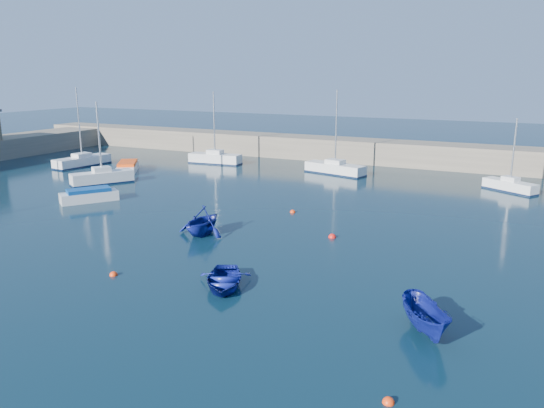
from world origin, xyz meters
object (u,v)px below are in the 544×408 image
at_px(sailboat_7, 510,186).
at_px(dinghy_left, 202,221).
at_px(dinghy_center, 223,280).
at_px(sailboat_4, 82,161).
at_px(sailboat_6, 335,168).
at_px(dinghy_right, 426,318).
at_px(motorboat_2, 128,167).
at_px(sailboat_3, 102,177).
at_px(sailboat_5, 215,158).
at_px(motorboat_1, 89,195).

relative_size(sailboat_7, dinghy_left, 1.79).
bearing_deg(dinghy_center, sailboat_4, 118.44).
bearing_deg(dinghy_left, dinghy_center, -50.37).
relative_size(sailboat_6, dinghy_left, 2.39).
relative_size(dinghy_center, dinghy_left, 1.02).
xyz_separation_m(sailboat_4, sailboat_6, (27.31, 7.97, 0.02)).
distance_m(sailboat_4, dinghy_right, 48.49).
height_order(motorboat_2, dinghy_center, motorboat_2).
distance_m(sailboat_7, dinghy_left, 28.73).
xyz_separation_m(sailboat_3, sailboat_7, (34.92, 13.29, -0.11)).
distance_m(sailboat_4, sailboat_5, 14.95).
xyz_separation_m(motorboat_1, motorboat_2, (-6.47, 12.12, -0.01)).
xyz_separation_m(sailboat_3, dinghy_center, (23.39, -16.53, -0.26)).
bearing_deg(sailboat_7, sailboat_6, 118.19).
height_order(motorboat_1, dinghy_center, motorboat_1).
distance_m(sailboat_6, motorboat_1, 24.78).
bearing_deg(sailboat_3, motorboat_1, -23.94).
bearing_deg(sailboat_6, sailboat_7, -79.75).
relative_size(sailboat_7, dinghy_right, 1.81).
relative_size(sailboat_3, dinghy_right, 2.16).
distance_m(sailboat_6, motorboat_2, 22.04).
bearing_deg(motorboat_2, sailboat_7, -23.59).
relative_size(sailboat_6, dinghy_center, 2.35).
bearing_deg(dinghy_left, sailboat_4, 148.51).
height_order(sailboat_6, dinghy_right, sailboat_6).
xyz_separation_m(dinghy_center, dinghy_left, (-5.74, 6.86, 0.57)).
bearing_deg(sailboat_7, sailboat_5, 120.09).
bearing_deg(dinghy_left, dinghy_right, -25.95).
bearing_deg(dinghy_left, motorboat_1, 164.27).
bearing_deg(motorboat_1, motorboat_2, 152.45).
relative_size(dinghy_left, dinghy_right, 1.01).
bearing_deg(dinghy_center, sailboat_7, 42.65).
xyz_separation_m(sailboat_7, motorboat_1, (-30.70, -19.25, -0.02)).
xyz_separation_m(sailboat_7, dinghy_left, (-17.27, -22.95, 0.42)).
height_order(sailboat_6, motorboat_2, sailboat_6).
xyz_separation_m(dinghy_center, dinghy_right, (9.76, -0.58, 0.31)).
bearing_deg(sailboat_5, motorboat_1, 177.16).
height_order(sailboat_3, sailboat_6, sailboat_6).
relative_size(sailboat_6, sailboat_7, 1.34).
relative_size(motorboat_1, dinghy_right, 1.29).
bearing_deg(motorboat_1, sailboat_5, 126.52).
distance_m(sailboat_4, motorboat_1, 18.34).
distance_m(dinghy_center, dinghy_left, 8.96).
distance_m(sailboat_5, motorboat_2, 10.17).
relative_size(sailboat_4, sailboat_6, 1.02).
bearing_deg(dinghy_right, motorboat_2, 115.71).
bearing_deg(dinghy_left, sailboat_6, 88.53).
bearing_deg(sailboat_6, dinghy_center, -155.90).
relative_size(sailboat_4, sailboat_5, 1.06).
relative_size(dinghy_center, dinghy_right, 1.03).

